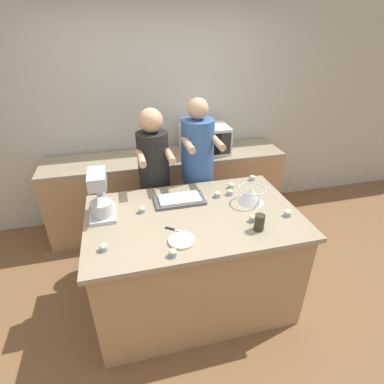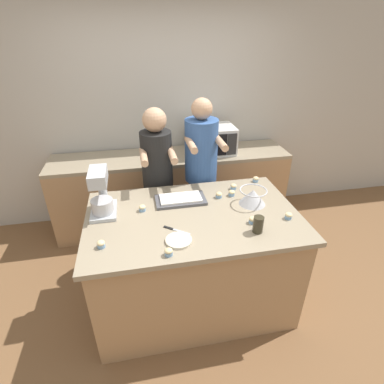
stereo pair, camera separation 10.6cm
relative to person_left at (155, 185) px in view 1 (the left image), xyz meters
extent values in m
plane|color=brown|center=(0.21, -0.72, -0.88)|extent=(16.00, 16.00, 0.00)
cube|color=#B2ADA3|center=(0.21, 0.95, 0.47)|extent=(10.00, 0.06, 2.70)
cube|color=#A87F56|center=(0.21, -0.72, -0.43)|extent=(1.63, 0.99, 0.91)
cube|color=gray|center=(0.21, -0.72, 0.05)|extent=(1.70, 1.06, 0.04)
cube|color=#A87F56|center=(0.21, 0.60, -0.43)|extent=(2.80, 0.60, 0.90)
cube|color=gray|center=(0.21, 0.60, 0.04)|extent=(2.80, 0.60, 0.04)
cylinder|color=#232328|center=(0.00, 0.00, -0.46)|extent=(0.23, 0.23, 0.85)
cylinder|color=black|center=(0.00, 0.00, 0.25)|extent=(0.30, 0.30, 0.57)
sphere|color=tan|center=(0.00, 0.00, 0.65)|extent=(0.22, 0.22, 0.22)
cylinder|color=tan|center=(-0.13, -0.17, 0.38)|extent=(0.06, 0.34, 0.06)
cylinder|color=tan|center=(0.13, -0.17, 0.38)|extent=(0.06, 0.34, 0.06)
cylinder|color=#33384C|center=(0.44, 0.00, -0.43)|extent=(0.25, 0.25, 0.90)
cylinder|color=#335693|center=(0.44, 0.00, 0.32)|extent=(0.32, 0.32, 0.61)
sphere|color=tan|center=(0.44, 0.00, 0.73)|extent=(0.20, 0.20, 0.20)
cylinder|color=tan|center=(0.30, -0.17, 0.46)|extent=(0.06, 0.34, 0.06)
cylinder|color=tan|center=(0.57, -0.17, 0.46)|extent=(0.06, 0.34, 0.06)
cube|color=#B2B7BC|center=(-0.49, -0.55, 0.08)|extent=(0.20, 0.30, 0.03)
cylinder|color=#B2B7BC|center=(-0.49, -0.43, 0.22)|extent=(0.07, 0.07, 0.25)
cube|color=#B2B7BC|center=(-0.49, -0.56, 0.40)|extent=(0.13, 0.26, 0.10)
cylinder|color=#BCBCC1|center=(-0.49, -0.58, 0.15)|extent=(0.17, 0.17, 0.11)
cone|color=#BCBCC1|center=(0.74, -0.65, 0.14)|extent=(0.22, 0.22, 0.13)
torus|color=#BCBCC1|center=(0.74, -0.65, 0.20)|extent=(0.23, 0.23, 0.01)
cube|color=#4C4C51|center=(0.15, -0.49, 0.08)|extent=(0.43, 0.23, 0.02)
cube|color=white|center=(0.15, -0.49, 0.10)|extent=(0.35, 0.18, 0.02)
cube|color=silver|center=(0.69, 0.60, 0.21)|extent=(0.55, 0.40, 0.31)
cube|color=black|center=(0.64, 0.40, 0.21)|extent=(0.37, 0.01, 0.25)
cube|color=#2D2D2D|center=(0.89, 0.40, 0.21)|extent=(0.11, 0.01, 0.25)
cylinder|color=#332D1E|center=(0.63, -1.03, 0.13)|extent=(0.08, 0.08, 0.13)
cylinder|color=beige|center=(0.05, -1.03, 0.08)|extent=(0.19, 0.19, 0.02)
cube|color=#BCBCC1|center=(0.08, -0.93, 0.07)|extent=(0.12, 0.10, 0.01)
cube|color=black|center=(0.00, -0.86, 0.07)|extent=(0.07, 0.06, 0.01)
cylinder|color=#759EC6|center=(0.66, -0.37, 0.08)|extent=(0.05, 0.05, 0.03)
ellipsoid|color=beige|center=(0.66, -0.37, 0.11)|extent=(0.06, 0.06, 0.03)
cylinder|color=#759EC6|center=(-0.04, -1.16, 0.08)|extent=(0.05, 0.05, 0.03)
ellipsoid|color=beige|center=(-0.04, -1.16, 0.11)|extent=(0.06, 0.06, 0.03)
cylinder|color=#759EC6|center=(0.92, -0.27, 0.08)|extent=(0.05, 0.05, 0.03)
ellipsoid|color=beige|center=(0.92, -0.27, 0.11)|extent=(0.06, 0.06, 0.03)
cylinder|color=#759EC6|center=(0.61, -0.48, 0.08)|extent=(0.05, 0.05, 0.03)
ellipsoid|color=beige|center=(0.61, -0.48, 0.11)|extent=(0.06, 0.06, 0.03)
cylinder|color=#759EC6|center=(0.93, -0.92, 0.08)|extent=(0.05, 0.05, 0.03)
ellipsoid|color=beige|center=(0.93, -0.92, 0.11)|extent=(0.06, 0.06, 0.03)
cylinder|color=#759EC6|center=(-0.18, -0.58, 0.08)|extent=(0.05, 0.05, 0.03)
ellipsoid|color=beige|center=(-0.18, -0.58, 0.11)|extent=(0.06, 0.06, 0.03)
cylinder|color=#759EC6|center=(0.63, -0.92, 0.08)|extent=(0.05, 0.05, 0.03)
ellipsoid|color=beige|center=(0.63, -0.92, 0.11)|extent=(0.06, 0.06, 0.03)
cylinder|color=#759EC6|center=(-0.48, -0.99, 0.08)|extent=(0.05, 0.05, 0.03)
ellipsoid|color=beige|center=(-0.48, -0.99, 0.11)|extent=(0.06, 0.06, 0.03)
cylinder|color=#759EC6|center=(0.49, -0.49, 0.08)|extent=(0.05, 0.05, 0.03)
ellipsoid|color=beige|center=(0.49, -0.49, 0.11)|extent=(0.06, 0.06, 0.03)
camera|label=1|loc=(-0.29, -2.66, 1.39)|focal=28.00mm
camera|label=2|loc=(-0.19, -2.68, 1.39)|focal=28.00mm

